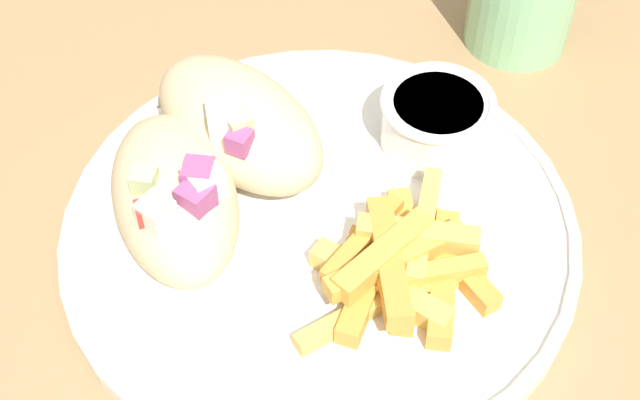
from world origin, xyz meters
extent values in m
cube|color=#9E7A51|center=(0.00, 0.00, 0.73)|extent=(1.37, 1.37, 0.04)
cylinder|color=white|center=(0.01, -0.03, 0.76)|extent=(0.28, 0.28, 0.01)
torus|color=white|center=(0.01, -0.03, 0.77)|extent=(0.28, 0.28, 0.01)
ellipsoid|color=beige|center=(-0.06, -0.06, 0.79)|extent=(0.13, 0.13, 0.05)
cube|color=red|center=(-0.05, -0.09, 0.81)|extent=(0.01, 0.01, 0.01)
cube|color=silver|center=(-0.05, -0.09, 0.81)|extent=(0.02, 0.02, 0.02)
cube|color=#B7D693|center=(-0.06, -0.07, 0.81)|extent=(0.01, 0.01, 0.01)
cube|color=white|center=(-0.03, -0.06, 0.82)|extent=(0.02, 0.02, 0.02)
cube|color=#A34C84|center=(-0.03, -0.07, 0.81)|extent=(0.02, 0.02, 0.02)
cube|color=#A34C84|center=(-0.04, -0.06, 0.82)|extent=(0.02, 0.02, 0.01)
ellipsoid|color=beige|center=(-0.05, 0.00, 0.79)|extent=(0.14, 0.10, 0.05)
cube|color=#A34C84|center=(-0.03, -0.03, 0.81)|extent=(0.01, 0.01, 0.01)
cube|color=#B7D693|center=(-0.04, -0.02, 0.82)|extent=(0.02, 0.02, 0.01)
cube|color=silver|center=(-0.05, -0.02, 0.81)|extent=(0.01, 0.01, 0.01)
cube|color=white|center=(-0.05, -0.02, 0.81)|extent=(0.02, 0.02, 0.02)
cube|color=gold|center=(0.07, -0.04, 0.77)|extent=(0.04, 0.07, 0.01)
cube|color=gold|center=(0.09, -0.02, 0.77)|extent=(0.06, 0.04, 0.01)
cube|color=#E5B251|center=(0.06, -0.07, 0.77)|extent=(0.05, 0.08, 0.01)
cube|color=#E5B251|center=(0.06, -0.04, 0.77)|extent=(0.08, 0.04, 0.01)
cube|color=gold|center=(0.07, -0.03, 0.77)|extent=(0.07, 0.02, 0.01)
cube|color=gold|center=(0.06, -0.02, 0.77)|extent=(0.05, 0.06, 0.01)
cube|color=gold|center=(0.05, -0.05, 0.77)|extent=(0.02, 0.08, 0.01)
cube|color=#E5B251|center=(0.06, -0.05, 0.77)|extent=(0.08, 0.02, 0.01)
cube|color=gold|center=(0.09, -0.03, 0.77)|extent=(0.04, 0.08, 0.01)
cube|color=gold|center=(0.06, -0.03, 0.77)|extent=(0.04, 0.07, 0.01)
cube|color=#E5B251|center=(0.07, -0.01, 0.78)|extent=(0.03, 0.08, 0.01)
cube|color=gold|center=(0.06, -0.04, 0.78)|extent=(0.06, 0.07, 0.01)
cube|color=#E5B251|center=(0.07, -0.02, 0.78)|extent=(0.06, 0.03, 0.01)
cube|color=gold|center=(0.08, -0.04, 0.78)|extent=(0.05, 0.04, 0.01)
cube|color=gold|center=(0.06, -0.04, 0.78)|extent=(0.05, 0.07, 0.01)
cube|color=gold|center=(0.06, -0.04, 0.78)|extent=(0.03, 0.06, 0.01)
cube|color=gold|center=(0.04, -0.04, 0.78)|extent=(0.02, 0.06, 0.01)
cylinder|color=white|center=(0.04, 0.06, 0.78)|extent=(0.06, 0.06, 0.03)
cylinder|color=beige|center=(0.04, 0.06, 0.79)|extent=(0.05, 0.05, 0.01)
torus|color=white|center=(0.04, 0.06, 0.80)|extent=(0.07, 0.07, 0.00)
camera|label=1|loc=(0.15, -0.30, 1.15)|focal=50.00mm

